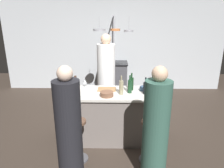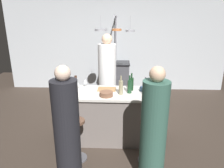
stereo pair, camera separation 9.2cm
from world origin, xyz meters
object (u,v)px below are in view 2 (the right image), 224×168
Objects in this scene: guest_left at (67,130)px; wine_bottle_dark at (145,88)px; chef at (107,79)px; wine_bottle_rose at (149,89)px; mixing_bowl_blue at (145,89)px; cutting_board at (107,89)px; stove_range at (115,77)px; mixing_bowl_wooden at (106,94)px; wine_bottle_white at (121,87)px; guest_right at (153,131)px; wine_glass_near_right_guest at (70,82)px; bar_stool_left at (77,138)px; pepper_mill at (76,81)px; wine_bottle_red at (131,84)px; wine_glass_by_chef at (85,82)px; wine_bottle_green at (129,86)px; wine_glass_near_left_guest at (77,84)px; bar_stool_right at (148,140)px.

wine_bottle_dark is at bearing 40.84° from guest_left.
chef reaches higher than wine_bottle_rose.
mixing_bowl_blue is (1.12, 1.13, 0.18)m from guest_left.
mixing_bowl_blue is at bearing -1.47° from cutting_board.
mixing_bowl_wooden is at bearing -91.75° from stove_range.
wine_bottle_white is at bearing 172.85° from wine_bottle_rose.
guest_right is 10.97× the size of wine_glass_near_right_guest.
bar_stool_left is at bearing -72.20° from wine_glass_near_right_guest.
wine_bottle_red reaches higher than pepper_mill.
pepper_mill is 0.67× the size of wine_bottle_rose.
wine_glass_by_chef reaches higher than bar_stool_left.
guest_left is 1.00× the size of guest_right.
stove_range is at bearing 81.19° from guest_left.
wine_bottle_dark is (1.10, 0.95, 0.26)m from guest_left.
mixing_bowl_wooden is (-0.24, -0.09, -0.09)m from wine_bottle_white.
stove_range is 2.87× the size of wine_bottle_red.
wine_bottle_green is at bearing 157.22° from wine_bottle_rose.
wine_glass_near_left_guest reaches higher than stove_range.
wine_bottle_dark reaches higher than mixing_bowl_wooden.
guest_right reaches higher than wine_glass_near_right_guest.
wine_bottle_red reaches higher than wine_glass_near_left_guest.
wine_glass_near_right_guest is 1.36m from mixing_bowl_blue.
guest_right reaches higher than bar_stool_right.
wine_bottle_white is 1.59× the size of mixing_bowl_blue.
mixing_bowl_wooden is (0.69, -0.39, -0.07)m from wine_glass_near_right_guest.
mixing_bowl_blue is (0.73, -0.85, 0.09)m from chef.
wine_bottle_green is 2.12× the size of wine_glass_near_left_guest.
guest_right is 1.81m from pepper_mill.
mixing_bowl_blue is (1.35, -0.09, -0.08)m from wine_glass_near_right_guest.
bar_stool_left is at bearing -152.51° from wine_bottle_dark.
chef is 6.26× the size of wine_bottle_dark.
cutting_board is 0.53m from wine_glass_near_left_guest.
wine_bottle_green is 0.99× the size of wine_bottle_rose.
wine_bottle_red is 2.12× the size of wine_glass_near_left_guest.
wine_bottle_green is (0.98, -0.29, 0.01)m from pepper_mill.
wine_bottle_rose is 1.43× the size of mixing_bowl_wooden.
guest_left is at bearing -101.37° from chef.
cutting_board is at bearing 178.72° from wine_bottle_red.
stove_range is 3.12m from bar_stool_right.
wine_bottle_green is at bearing -82.99° from stove_range.
wine_bottle_green is 1.54× the size of mixing_bowl_blue.
stove_range is 0.49× the size of chef.
bar_stool_left is 0.42× the size of guest_right.
wine_glass_near_left_guest is (-0.77, 0.23, -0.02)m from wine_bottle_white.
guest_right is (1.12, 0.02, -0.00)m from guest_left.
wine_bottle_red reaches higher than mixing_bowl_blue.
stove_range is 2.55m from wine_bottle_green.
wine_glass_near_right_guest is at bearing 168.23° from wine_bottle_green.
guest_right reaches higher than wine_bottle_red.
wine_glass_near_left_guest and wine_glass_by_chef have the same top height.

